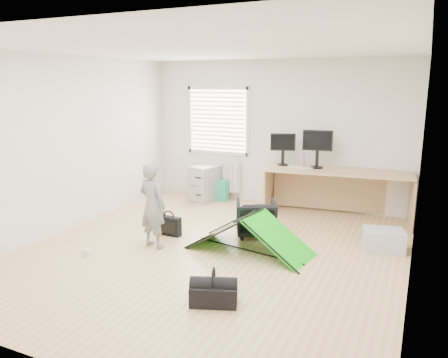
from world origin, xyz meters
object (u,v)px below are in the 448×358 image
at_px(monitor_right, 317,154).
at_px(person, 152,205).
at_px(monitor_left, 283,154).
at_px(thermos, 303,160).
at_px(desk, 336,194).
at_px(filing_cabinet, 206,183).
at_px(office_chair, 256,218).
at_px(duffel_bag, 214,295).
at_px(storage_crate, 384,240).
at_px(laptop_bag, 169,226).
at_px(kite, 249,233).

relative_size(monitor_right, person, 0.42).
bearing_deg(monitor_left, thermos, -30.13).
height_order(desk, filing_cabinet, desk).
relative_size(monitor_right, office_chair, 0.85).
height_order(filing_cabinet, monitor_left, monitor_left).
distance_m(monitor_right, duffel_bag, 3.79).
bearing_deg(thermos, filing_cabinet, 177.28).
height_order(thermos, storage_crate, thermos).
relative_size(storage_crate, duffel_bag, 1.09).
distance_m(monitor_right, person, 3.09).
distance_m(office_chair, storage_crate, 1.84).
xyz_separation_m(desk, office_chair, (-0.93, -1.41, -0.14)).
xyz_separation_m(desk, laptop_bag, (-2.13, -1.96, -0.27)).
xyz_separation_m(storage_crate, laptop_bag, (-3.03, -0.71, -0.00)).
distance_m(desk, person, 3.23).
relative_size(person, storage_crate, 2.26).
xyz_separation_m(filing_cabinet, laptop_bag, (0.42, -2.05, -0.20)).
relative_size(desk, office_chair, 4.09).
relative_size(person, kite, 0.72).
bearing_deg(storage_crate, person, -157.72).
relative_size(monitor_right, storage_crate, 0.94).
height_order(kite, duffel_bag, kite).
relative_size(filing_cabinet, laptop_bag, 1.79).
distance_m(monitor_left, duffel_bag, 3.81).
distance_m(office_chair, duffel_bag, 2.23).
xyz_separation_m(thermos, duffel_bag, (0.03, -3.61, -0.86)).
relative_size(monitor_left, person, 0.36).
relative_size(filing_cabinet, office_chair, 1.16).
height_order(monitor_left, person, monitor_left).
xyz_separation_m(desk, monitor_left, (-0.98, 0.07, 0.63)).
bearing_deg(monitor_right, thermos, -172.28).
xyz_separation_m(desk, kite, (-0.77, -2.08, -0.15)).
distance_m(thermos, kite, 2.20).
bearing_deg(thermos, storage_crate, -39.69).
relative_size(office_chair, kite, 0.35).
bearing_deg(kite, office_chair, 113.42).
relative_size(monitor_right, kite, 0.30).
bearing_deg(kite, thermos, 95.95).
xyz_separation_m(office_chair, kite, (0.15, -0.67, -0.01)).
bearing_deg(desk, person, -135.87).
distance_m(filing_cabinet, monitor_left, 1.71).
relative_size(filing_cabinet, kite, 0.41).
xyz_separation_m(filing_cabinet, thermos, (1.94, -0.09, 0.62)).
xyz_separation_m(kite, laptop_bag, (-1.36, 0.12, -0.12)).
xyz_separation_m(monitor_left, person, (-1.09, -2.54, -0.43)).
bearing_deg(duffel_bag, thermos, 70.24).
xyz_separation_m(office_chair, laptop_bag, (-1.20, -0.56, -0.13)).
distance_m(desk, monitor_right, 0.75).
height_order(thermos, person, person).
bearing_deg(office_chair, person, 18.02).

